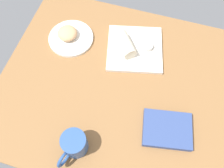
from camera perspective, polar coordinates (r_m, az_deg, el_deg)
dining_table at (r=111.18cm, az=2.55°, el=-0.95°), size 110.00×90.00×4.00cm
round_plate at (r=123.77cm, az=-9.46°, el=10.39°), size 21.65×21.65×1.40cm
scone_pastry at (r=122.13cm, az=-10.28°, el=11.48°), size 12.00×11.94×4.52cm
square_plate at (r=118.91cm, az=5.24°, el=8.13°), size 30.97×30.97×1.60cm
sauce_cup at (r=118.03cm, az=8.15°, el=8.70°), size 5.30×5.30×2.25cm
breakfast_wrap at (r=115.33cm, az=3.08°, el=9.19°), size 13.00×14.17×6.15cm
book_stack at (r=103.12cm, az=12.63°, el=-10.23°), size 21.82×18.36×2.85cm
coffee_mug at (r=96.29cm, az=-8.78°, el=-13.64°), size 9.58×14.80×10.45cm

